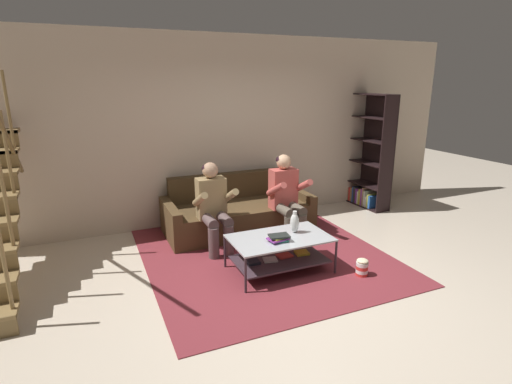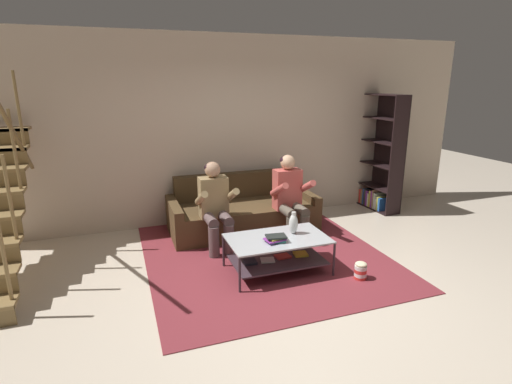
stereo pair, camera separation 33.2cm
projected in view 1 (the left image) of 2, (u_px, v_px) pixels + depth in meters
The scene contains 11 objects.
ground at pixel (302, 282), 4.56m from camera, with size 16.80×16.80×0.00m, color beige.
back_partition at pixel (227, 130), 6.33m from camera, with size 8.40×0.12×2.90m, color beige.
couch at pixel (237, 213), 6.09m from camera, with size 2.18×0.98×0.82m.
person_seated_left at pixel (214, 204), 5.27m from camera, with size 0.50×0.58×1.18m.
person_seated_right at pixel (287, 194), 5.69m from camera, with size 0.50×0.58×1.21m.
coffee_table at pixel (280, 249), 4.75m from camera, with size 1.18×0.70×0.43m.
area_rug at pixel (259, 250), 5.38m from camera, with size 3.00×3.44×0.01m.
vase at pixel (295, 222), 4.83m from camera, with size 0.11×0.11×0.27m.
book_stack at pixel (279, 238), 4.59m from camera, with size 0.26×0.20×0.08m.
bookshelf at pixel (370, 165), 7.15m from camera, with size 0.35×0.89×1.99m.
popcorn_tub at pixel (362, 267), 4.67m from camera, with size 0.14×0.14×0.22m.
Camera 1 is at (-2.11, -3.56, 2.23)m, focal length 28.00 mm.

